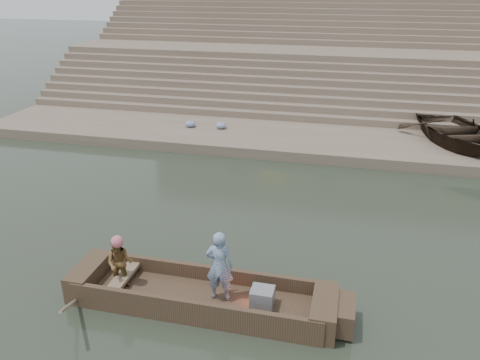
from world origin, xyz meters
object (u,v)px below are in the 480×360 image
at_px(main_rowboat, 201,301).
at_px(beached_rowboat, 456,131).
at_px(rowing_man, 120,263).
at_px(television, 262,297).
at_px(standing_man, 220,266).

relative_size(main_rowboat, beached_rowboat, 1.06).
bearing_deg(rowing_man, beached_rowboat, 41.93).
height_order(television, beached_rowboat, beached_rowboat).
height_order(standing_man, television, standing_man).
distance_m(rowing_man, television, 3.07).
xyz_separation_m(standing_man, rowing_man, (-2.17, -0.09, -0.20)).
bearing_deg(standing_man, television, 172.66).
bearing_deg(rowing_man, standing_man, -9.01).
distance_m(standing_man, rowing_man, 2.18).
xyz_separation_m(main_rowboat, beached_rowboat, (6.67, 11.30, 0.78)).
height_order(rowing_man, beached_rowboat, beached_rowboat).
height_order(standing_man, beached_rowboat, standing_man).
bearing_deg(standing_man, rowing_man, -1.57).
bearing_deg(standing_man, main_rowboat, 3.00).
relative_size(main_rowboat, rowing_man, 4.34).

